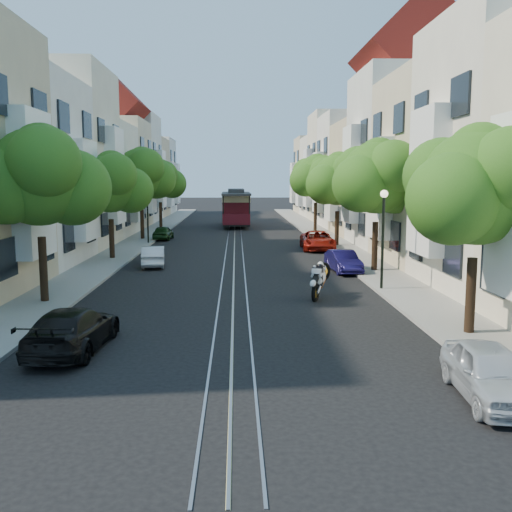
{
  "coord_description": "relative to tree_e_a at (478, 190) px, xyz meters",
  "views": [
    {
      "loc": [
        0.14,
        -19.63,
        4.73
      ],
      "look_at": [
        0.98,
        4.57,
        1.46
      ],
      "focal_mm": 40.0,
      "sensor_mm": 36.0,
      "label": 1
    }
  ],
  "objects": [
    {
      "name": "tree_w_c",
      "position": [
        -14.4,
        28.0,
        0.67
      ],
      "size": [
        5.13,
        4.28,
        7.09
      ],
      "color": "black",
      "rests_on": "ground"
    },
    {
      "name": "tree_w_d",
      "position": [
        -14.4,
        39.0,
        0.2
      ],
      "size": [
        4.84,
        3.99,
        6.52
      ],
      "color": "black",
      "rests_on": "ground"
    },
    {
      "name": "townhouses_west",
      "position": [
        -19.13,
        30.94,
        0.68
      ],
      "size": [
        7.75,
        72.0,
        11.76
      ],
      "color": "silver",
      "rests_on": "ground"
    },
    {
      "name": "lamp_east",
      "position": [
        -0.96,
        7.02,
        -1.55
      ],
      "size": [
        0.32,
        0.32,
        4.16
      ],
      "color": "black",
      "rests_on": "ground"
    },
    {
      "name": "lamp_west",
      "position": [
        -13.56,
        25.02,
        -1.55
      ],
      "size": [
        0.32,
        0.32,
        4.16
      ],
      "color": "black",
      "rests_on": "ground"
    },
    {
      "name": "tree_e_c",
      "position": [
        0.0,
        23.0,
        0.2
      ],
      "size": [
        4.84,
        3.99,
        6.52
      ],
      "color": "black",
      "rests_on": "ground"
    },
    {
      "name": "sidewalk_west",
      "position": [
        -14.51,
        31.02,
        -4.34
      ],
      "size": [
        2.5,
        80.0,
        0.12
      ],
      "primitive_type": "cube",
      "color": "gray",
      "rests_on": "ground"
    },
    {
      "name": "tree_w_a",
      "position": [
        -14.4,
        5.0,
        0.34
      ],
      "size": [
        4.93,
        4.08,
        6.68
      ],
      "color": "black",
      "rests_on": "ground"
    },
    {
      "name": "parked_car_w_far",
      "position": [
        -12.86,
        28.14,
        -3.85
      ],
      "size": [
        1.46,
        3.3,
        1.1
      ],
      "primitive_type": "imported",
      "rotation": [
        0.0,
        0.0,
        3.09
      ],
      "color": "#183916",
      "rests_on": "ground"
    },
    {
      "name": "tree_e_a",
      "position": [
        0.0,
        0.0,
        0.0
      ],
      "size": [
        4.72,
        3.87,
        6.27
      ],
      "color": "black",
      "rests_on": "ground"
    },
    {
      "name": "sportbike_rider",
      "position": [
        -3.83,
        5.69,
        -3.58
      ],
      "size": [
        1.09,
        1.96,
        1.47
      ],
      "rotation": [
        0.0,
        0.0,
        -0.39
      ],
      "color": "black",
      "rests_on": "ground"
    },
    {
      "name": "parked_car_w_mid",
      "position": [
        -11.66,
        14.35,
        -3.84
      ],
      "size": [
        1.56,
        3.5,
        1.11
      ],
      "primitive_type": "imported",
      "rotation": [
        0.0,
        0.0,
        3.26
      ],
      "color": "silver",
      "rests_on": "ground"
    },
    {
      "name": "ground",
      "position": [
        -7.26,
        31.02,
        -4.4
      ],
      "size": [
        200.0,
        200.0,
        0.0
      ],
      "primitive_type": "plane",
      "color": "black",
      "rests_on": "ground"
    },
    {
      "name": "parked_car_e_near",
      "position": [
        -1.66,
        -4.98,
        -3.8
      ],
      "size": [
        1.67,
        3.61,
        1.2
      ],
      "primitive_type": "imported",
      "rotation": [
        0.0,
        0.0,
        -0.07
      ],
      "color": "#B2B8BF",
      "rests_on": "ground"
    },
    {
      "name": "lane_line",
      "position": [
        -7.26,
        31.02,
        -4.4
      ],
      "size": [
        0.08,
        80.0,
        0.01
      ],
      "primitive_type": "cube",
      "color": "tan",
      "rests_on": "ground"
    },
    {
      "name": "rail_slot",
      "position": [
        -7.26,
        31.02,
        -4.39
      ],
      "size": [
        0.06,
        80.0,
        0.02
      ],
      "primitive_type": "cube",
      "color": "gray",
      "rests_on": "ground"
    },
    {
      "name": "townhouses_east",
      "position": [
        4.61,
        30.94,
        0.79
      ],
      "size": [
        7.75,
        72.0,
        12.0
      ],
      "color": "beige",
      "rests_on": "ground"
    },
    {
      "name": "parked_car_e_mid",
      "position": [
        -1.66,
        12.03,
        -3.84
      ],
      "size": [
        1.52,
        3.49,
        1.12
      ],
      "primitive_type": "imported",
      "rotation": [
        0.0,
        0.0,
        0.1
      ],
      "color": "#0F0B3A",
      "rests_on": "ground"
    },
    {
      "name": "cable_car",
      "position": [
        -7.14,
        40.72,
        -2.37
      ],
      "size": [
        2.86,
        8.92,
        3.42
      ],
      "rotation": [
        0.0,
        0.0,
        0.01
      ],
      "color": "black",
      "rests_on": "ground"
    },
    {
      "name": "tree_e_b",
      "position": [
        0.0,
        12.0,
        0.34
      ],
      "size": [
        4.93,
        4.08,
        6.68
      ],
      "color": "black",
      "rests_on": "ground"
    },
    {
      "name": "rail_left",
      "position": [
        -7.81,
        31.02,
        -4.39
      ],
      "size": [
        0.06,
        80.0,
        0.02
      ],
      "primitive_type": "cube",
      "color": "gray",
      "rests_on": "ground"
    },
    {
      "name": "sidewalk_east",
      "position": [
        -0.01,
        31.02,
        -4.34
      ],
      "size": [
        2.5,
        80.0,
        0.12
      ],
      "primitive_type": "cube",
      "color": "gray",
      "rests_on": "ground"
    },
    {
      "name": "parked_car_e_far",
      "position": [
        -1.66,
        21.31,
        -3.76
      ],
      "size": [
        2.26,
        4.65,
        1.27
      ],
      "primitive_type": "imported",
      "rotation": [
        0.0,
        0.0,
        -0.03
      ],
      "color": "maroon",
      "rests_on": "ground"
    },
    {
      "name": "parked_car_w_near",
      "position": [
        -11.66,
        -1.13,
        -3.78
      ],
      "size": [
        2.01,
        4.34,
        1.23
      ],
      "primitive_type": "imported",
      "rotation": [
        0.0,
        0.0,
        3.07
      ],
      "color": "black",
      "rests_on": "ground"
    },
    {
      "name": "tree_w_b",
      "position": [
        -14.4,
        17.0,
        0.0
      ],
      "size": [
        4.72,
        3.87,
        6.27
      ],
      "color": "black",
      "rests_on": "ground"
    },
    {
      "name": "rail_right",
      "position": [
        -6.71,
        31.02,
        -4.39
      ],
      "size": [
        0.06,
        80.0,
        0.02
      ],
      "primitive_type": "cube",
      "color": "gray",
      "rests_on": "ground"
    },
    {
      "name": "tree_e_d",
      "position": [
        0.0,
        34.0,
        0.47
      ],
      "size": [
        5.01,
        4.16,
        6.85
      ],
      "color": "black",
      "rests_on": "ground"
    }
  ]
}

